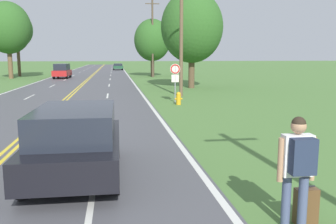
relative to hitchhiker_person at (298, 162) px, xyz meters
name	(u,v)px	position (x,y,z in m)	size (l,w,h in m)	color
hitchhiker_person	(298,162)	(0.00, 0.00, 0.00)	(0.61, 0.44, 1.81)	#475175
suitcase	(306,206)	(0.28, 0.16, -0.81)	(0.38, 0.17, 0.65)	brown
fire_hydrant	(179,98)	(0.80, 14.68, -0.74)	(0.43, 0.27, 0.72)	gold
traffic_sign	(175,74)	(0.78, 15.74, 0.59)	(0.60, 0.10, 2.27)	gray
utility_pole_midground	(181,31)	(1.70, 18.70, 3.24)	(1.80, 0.24, 8.38)	brown
utility_pole_far	(153,37)	(2.25, 41.57, 4.01)	(1.80, 0.24, 9.91)	brown
tree_left_verge	(152,40)	(2.40, 43.28, 3.72)	(4.85, 4.85, 7.64)	#473828
tree_behind_sign	(8,28)	(-15.29, 41.23, 4.97)	(5.40, 5.40, 9.20)	brown
tree_mid_treeline	(192,27)	(3.80, 25.01, 4.02)	(5.22, 5.22, 8.14)	brown
tree_right_cluster	(17,30)	(-15.55, 46.34, 5.09)	(4.11, 4.11, 8.60)	brown
car_black_van_nearest	(76,140)	(-3.66, 3.18, -0.27)	(1.99, 4.10, 1.57)	black
car_red_suv_approaching	(62,71)	(-9.11, 40.59, -0.16)	(1.91, 4.14, 1.79)	black
car_dark_green_sedan_mid_near	(118,66)	(-1.96, 67.12, -0.42)	(1.98, 4.42, 1.26)	black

